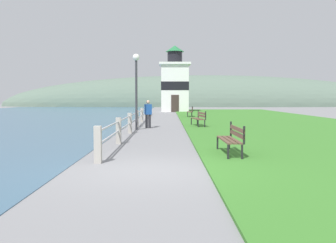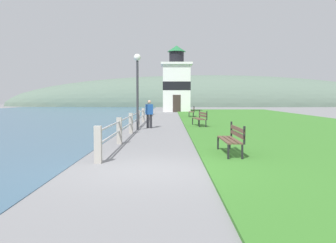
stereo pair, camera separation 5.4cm
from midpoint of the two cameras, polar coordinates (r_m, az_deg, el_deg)
ground_plane at (r=8.74m, az=-3.33°, el=-7.51°), size 160.00×160.00×0.00m
grass_verge at (r=26.70m, az=15.10°, el=-0.02°), size 12.00×51.56×0.06m
seawall_railing at (r=23.76m, az=-4.24°, el=0.93°), size 0.18×28.40×0.97m
park_bench_near at (r=11.02m, az=9.76°, el=-2.39°), size 0.50×1.95×0.94m
park_bench_midway at (r=21.65m, az=4.91°, el=0.61°), size 0.73×2.04×0.94m
park_bench_far at (r=32.14m, az=3.62°, el=1.61°), size 0.55×1.86×0.94m
lighthouse at (r=44.94m, az=1.20°, el=5.78°), size 3.67×3.67×7.87m
person_strolling at (r=20.68m, az=-2.94°, el=1.31°), size 0.42×0.31×1.55m
lamp_post at (r=19.68m, az=-4.75°, el=6.71°), size 0.36×0.36×3.96m
distant_hillside at (r=73.33m, az=6.04°, el=2.34°), size 80.00×16.00×12.00m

